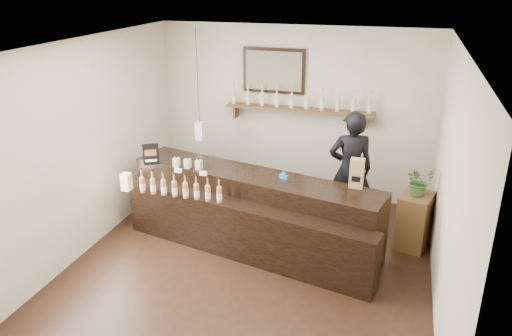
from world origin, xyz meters
The scene contains 10 objects.
ground centered at (0.00, 0.00, 0.00)m, with size 5.00×5.00×0.00m, color black.
room_shell centered at (0.00, 0.00, 1.70)m, with size 5.00×5.00×5.00m.
back_wall_decor centered at (-0.16, 2.37, 1.76)m, with size 2.66×0.96×1.69m.
counter centered at (-0.16, 0.57, 0.47)m, with size 3.65×1.73×1.17m.
promo_sign centered at (-1.64, 0.62, 1.16)m, with size 0.21×0.12×0.31m.
paper_bag centered at (1.22, 0.65, 1.19)m, with size 0.18×0.14×0.38m.
tape_dispenser centered at (0.28, 0.65, 1.04)m, with size 0.13×0.08×0.10m.
side_cabinet centered at (2.00, 1.18, 0.38)m, with size 0.51×0.61×0.77m.
potted_plant centered at (2.00, 1.18, 0.97)m, with size 0.36×0.31×0.40m, color #356026.
shopkeeper centered at (1.05, 1.55, 0.99)m, with size 0.72×0.48×1.99m, color black.
Camera 1 is at (1.67, -5.26, 3.54)m, focal length 35.00 mm.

